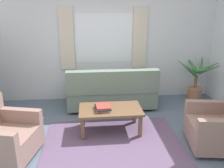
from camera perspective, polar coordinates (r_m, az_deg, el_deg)
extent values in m
plane|color=slate|center=(4.03, 0.36, -14.60)|extent=(6.24, 6.24, 0.00)
cube|color=silver|center=(5.70, -2.01, 9.36)|extent=(5.32, 0.12, 2.60)
cube|color=white|center=(5.62, -1.98, 10.77)|extent=(1.30, 0.01, 1.10)
cube|color=beige|center=(5.60, -10.61, 10.45)|extent=(0.32, 0.06, 1.40)
cube|color=beige|center=(5.70, 6.54, 10.78)|extent=(0.32, 0.06, 1.40)
cube|color=#604C6B|center=(4.03, 0.36, -14.53)|extent=(2.26, 1.90, 0.01)
cube|color=slate|center=(5.38, -0.12, -2.80)|extent=(1.90, 0.80, 0.38)
cube|color=slate|center=(4.93, 0.23, 0.52)|extent=(1.90, 0.20, 0.48)
cube|color=slate|center=(5.42, 9.06, 0.61)|extent=(0.16, 0.80, 0.24)
cube|color=slate|center=(5.27, -9.59, 0.05)|extent=(0.16, 0.80, 0.24)
cylinder|color=brown|center=(5.87, 7.90, -3.43)|extent=(0.06, 0.06, 0.06)
cylinder|color=brown|center=(5.73, -8.93, -4.04)|extent=(0.06, 0.06, 0.06)
cylinder|color=brown|center=(5.33, 9.37, -5.81)|extent=(0.06, 0.06, 0.06)
cylinder|color=brown|center=(5.18, -9.26, -6.56)|extent=(0.06, 0.06, 0.06)
cube|color=gray|center=(3.98, -23.60, -12.76)|extent=(0.98, 1.01, 0.36)
cube|color=gray|center=(4.11, -21.52, -6.85)|extent=(0.80, 0.31, 0.22)
cylinder|color=brown|center=(4.19, -16.93, -13.62)|extent=(0.05, 0.05, 0.06)
cylinder|color=brown|center=(4.48, -24.53, -12.32)|extent=(0.05, 0.05, 0.06)
cube|color=gray|center=(4.26, 23.02, -10.55)|extent=(0.92, 0.95, 0.36)
cube|color=gray|center=(4.44, 21.99, -5.04)|extent=(0.81, 0.24, 0.22)
cylinder|color=brown|center=(4.54, 17.42, -10.98)|extent=(0.05, 0.05, 0.06)
cylinder|color=brown|center=(3.99, 19.77, -15.71)|extent=(0.05, 0.05, 0.06)
cube|color=brown|center=(4.29, -0.39, -6.04)|extent=(1.10, 0.64, 0.04)
cube|color=brown|center=(4.14, -6.93, -10.52)|extent=(0.06, 0.06, 0.40)
cube|color=brown|center=(4.23, 6.67, -9.90)|extent=(0.06, 0.06, 0.40)
cube|color=brown|center=(4.61, -6.82, -7.40)|extent=(0.06, 0.06, 0.40)
cube|color=brown|center=(4.68, 5.35, -6.91)|extent=(0.06, 0.06, 0.40)
cube|color=beige|center=(4.22, -2.11, -5.92)|extent=(0.26, 0.26, 0.03)
cube|color=#2D2D33|center=(4.22, -2.20, -5.52)|extent=(0.29, 0.34, 0.03)
cube|color=#B23833|center=(4.20, -2.11, -5.27)|extent=(0.25, 0.27, 0.02)
cylinder|color=#9E6B4C|center=(6.06, 18.81, -2.28)|extent=(0.33, 0.33, 0.32)
cylinder|color=brown|center=(5.96, 19.11, 0.53)|extent=(0.07, 0.07, 0.31)
cone|color=#38753D|center=(5.98, 21.98, 3.77)|extent=(0.56, 0.13, 0.34)
cone|color=#38753D|center=(6.17, 20.38, 4.68)|extent=(0.41, 0.58, 0.41)
cone|color=#38753D|center=(6.14, 18.03, 4.88)|extent=(0.13, 0.65, 0.36)
cone|color=#38753D|center=(5.90, 16.94, 4.00)|extent=(0.45, 0.36, 0.39)
cone|color=#38753D|center=(5.69, 17.95, 3.21)|extent=(0.43, 0.30, 0.38)
cone|color=#38753D|center=(5.63, 20.49, 2.99)|extent=(0.11, 0.54, 0.27)
cone|color=#38753D|center=(5.76, 22.13, 3.31)|extent=(0.39, 0.52, 0.40)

